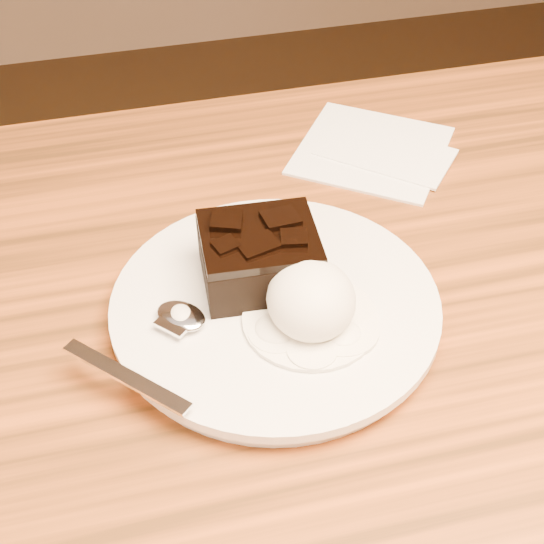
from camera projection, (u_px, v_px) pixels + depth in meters
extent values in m
cylinder|color=white|center=(275.00, 310.00, 0.61)|extent=(0.25, 0.25, 0.02)
cube|color=black|center=(260.00, 260.00, 0.60)|extent=(0.09, 0.08, 0.04)
ellipsoid|color=white|center=(311.00, 300.00, 0.57)|extent=(0.06, 0.07, 0.05)
cylinder|color=white|center=(310.00, 320.00, 0.58)|extent=(0.10, 0.10, 0.00)
cube|color=white|center=(371.00, 149.00, 0.78)|extent=(0.19, 0.19, 0.01)
cube|color=black|center=(364.00, 337.00, 0.57)|extent=(0.01, 0.01, 0.00)
cube|color=black|center=(366.00, 315.00, 0.59)|extent=(0.01, 0.01, 0.00)
cube|color=black|center=(333.00, 321.00, 0.58)|extent=(0.01, 0.00, 0.00)
cube|color=black|center=(283.00, 321.00, 0.58)|extent=(0.01, 0.01, 0.00)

